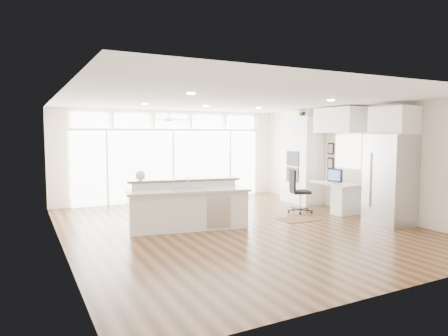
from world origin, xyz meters
TOP-DOWN VIEW (x-y plane):
  - floor at (0.00, 0.00)m, footprint 7.00×8.00m
  - ceiling at (0.00, 0.00)m, footprint 7.00×8.00m
  - wall_back at (0.00, 4.00)m, footprint 7.00×0.04m
  - wall_front at (0.00, -4.00)m, footprint 7.00×0.04m
  - wall_left at (-3.50, 0.00)m, footprint 0.04×8.00m
  - wall_right at (3.50, 0.00)m, footprint 0.04×8.00m
  - glass_wall at (0.00, 3.94)m, footprint 5.80×0.06m
  - transom_row at (0.00, 3.94)m, footprint 5.90×0.06m
  - desk_window at (3.46, 0.30)m, footprint 0.04×0.85m
  - ceiling_fan at (-0.50, 2.80)m, footprint 1.16×1.16m
  - recessed_lights at (0.00, 0.20)m, footprint 3.40×3.00m
  - oven_cabinet at (3.17, 1.80)m, footprint 0.64×1.20m
  - desk_nook at (3.13, 0.30)m, footprint 0.72×1.30m
  - upper_cabinets at (3.17, 0.30)m, footprint 0.64×1.30m
  - refrigerator at (3.11, -1.35)m, footprint 0.76×0.90m
  - fridge_cabinet at (3.17, -1.35)m, footprint 0.64×0.90m
  - framed_photos at (3.46, 0.92)m, footprint 0.06×0.22m
  - kitchen_island at (-0.98, 0.33)m, footprint 2.71×1.42m
  - rug at (1.66, 0.00)m, footprint 0.93×0.68m
  - office_chair at (2.21, 0.62)m, footprint 0.71×0.68m
  - fishbowl at (-1.84, 0.90)m, footprint 0.26×0.26m
  - monitor at (3.05, 0.30)m, footprint 0.13×0.46m
  - keyboard at (2.88, 0.30)m, footprint 0.11×0.30m
  - potted_plant at (3.17, 1.80)m, footprint 0.30×0.33m

SIDE VIEW (x-z plane):
  - floor at x=0.00m, z-range -0.02..0.00m
  - rug at x=1.66m, z-range 0.00..0.01m
  - desk_nook at x=3.13m, z-range 0.00..0.76m
  - kitchen_island at x=-0.98m, z-range 0.00..1.02m
  - office_chair at x=2.21m, z-range 0.00..1.09m
  - keyboard at x=2.88m, z-range 0.76..0.77m
  - monitor at x=3.05m, z-range 0.76..1.14m
  - refrigerator at x=3.11m, z-range 0.00..2.00m
  - glass_wall at x=0.00m, z-range 0.01..2.09m
  - fishbowl at x=-1.84m, z-range 1.02..1.24m
  - oven_cabinet at x=3.17m, z-range 0.00..2.50m
  - wall_back at x=0.00m, z-range 0.00..2.70m
  - wall_front at x=0.00m, z-range 0.00..2.70m
  - wall_left at x=-3.50m, z-range 0.00..2.70m
  - wall_right at x=3.50m, z-range 0.00..2.70m
  - framed_photos at x=3.46m, z-range 1.00..1.80m
  - desk_window at x=3.46m, z-range 1.12..1.98m
  - fridge_cabinet at x=3.17m, z-range 2.00..2.60m
  - upper_cabinets at x=3.17m, z-range 2.03..2.67m
  - transom_row at x=0.00m, z-range 2.18..2.58m
  - ceiling_fan at x=-0.50m, z-range 2.32..2.64m
  - potted_plant at x=3.17m, z-range 2.50..2.76m
  - recessed_lights at x=0.00m, z-range 2.67..2.69m
  - ceiling at x=0.00m, z-range 2.69..2.71m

